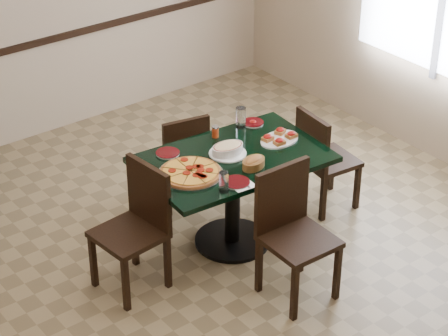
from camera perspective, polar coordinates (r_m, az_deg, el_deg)
floor at (r=6.43m, az=0.23°, el=-6.68°), size 5.50×5.50×0.00m
room_shell at (r=7.62m, az=-1.67°, el=9.59°), size 5.50×5.50×5.50m
main_table at (r=6.41m, az=0.57°, el=-0.69°), size 1.41×0.97×0.75m
chair_far at (r=6.92m, az=-2.76°, el=0.78°), size 0.46×0.46×0.83m
chair_near at (r=5.97m, az=4.42°, el=-3.75°), size 0.46×0.46×0.95m
chair_right at (r=6.93m, az=6.39°, el=0.80°), size 0.44×0.44×0.86m
chair_left at (r=6.06m, az=-5.65°, el=-3.45°), size 0.47×0.47×0.92m
pepperoni_pizza at (r=6.10m, az=-2.21°, el=-0.29°), size 0.46×0.46×0.04m
lasagna_casserole at (r=6.33m, az=0.24°, el=1.27°), size 0.27×0.27×0.09m
bread_basket at (r=6.17m, az=1.94°, el=0.37°), size 0.22×0.18×0.09m
bruschetta_platter at (r=6.54m, az=3.64°, el=2.00°), size 0.37×0.28×0.05m
side_plate_near at (r=6.00m, az=0.82°, el=-0.94°), size 0.19×0.19×0.02m
side_plate_far_r at (r=6.78m, az=1.90°, el=2.99°), size 0.17×0.17×0.03m
side_plate_far_l at (r=6.36m, az=-3.70°, el=0.98°), size 0.18×0.18×0.02m
napkin_setting at (r=5.99m, az=1.17°, el=-1.07°), size 0.17×0.17×0.01m
water_glass_a at (r=6.68m, az=1.10°, el=3.31°), size 0.08×0.08×0.17m
water_glass_b at (r=5.88m, az=-0.01°, el=-0.90°), size 0.07×0.07×0.15m
pepper_shaker at (r=6.56m, az=-0.57°, el=2.41°), size 0.05×0.05×0.09m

